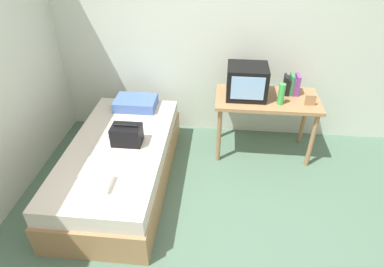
{
  "coord_description": "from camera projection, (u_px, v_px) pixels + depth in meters",
  "views": [
    {
      "loc": [
        0.08,
        -1.84,
        2.5
      ],
      "look_at": [
        -0.2,
        0.98,
        0.56
      ],
      "focal_mm": 30.79,
      "sensor_mm": 36.0,
      "label": 1
    }
  ],
  "objects": [
    {
      "name": "remote_silver",
      "position": [
        110.0,
        133.0,
        3.51
      ],
      "size": [
        0.04,
        0.14,
        0.02
      ],
      "primitive_type": "cube",
      "color": "#B7B7BC",
      "rests_on": "bed"
    },
    {
      "name": "picture_frame",
      "position": [
        310.0,
        100.0,
        3.53
      ],
      "size": [
        0.11,
        0.02,
        0.12
      ],
      "primitive_type": "cube",
      "color": "#9E754C",
      "rests_on": "desk"
    },
    {
      "name": "remote_dark",
      "position": [
        106.0,
        183.0,
        2.87
      ],
      "size": [
        0.04,
        0.16,
        0.02
      ],
      "primitive_type": "cube",
      "color": "black",
      "rests_on": "bed"
    },
    {
      "name": "magazine",
      "position": [
        94.0,
        167.0,
        3.06
      ],
      "size": [
        0.21,
        0.29,
        0.01
      ],
      "primitive_type": "cube",
      "color": "white",
      "rests_on": "bed"
    },
    {
      "name": "folded_towel",
      "position": [
        95.0,
        182.0,
        2.84
      ],
      "size": [
        0.28,
        0.22,
        0.07
      ],
      "primitive_type": "cube",
      "color": "white",
      "rests_on": "bed"
    },
    {
      "name": "water_bottle",
      "position": [
        281.0,
        94.0,
        3.52
      ],
      "size": [
        0.07,
        0.07,
        0.24
      ],
      "primitive_type": "cylinder",
      "color": "green",
      "rests_on": "desk"
    },
    {
      "name": "handbag",
      "position": [
        127.0,
        135.0,
        3.33
      ],
      "size": [
        0.3,
        0.2,
        0.23
      ],
      "color": "black",
      "rests_on": "bed"
    },
    {
      "name": "wall_back",
      "position": [
        217.0,
        33.0,
        3.84
      ],
      "size": [
        5.2,
        0.1,
        2.6
      ],
      "primitive_type": "cube",
      "color": "silver",
      "rests_on": "ground"
    },
    {
      "name": "tv",
      "position": [
        247.0,
        82.0,
        3.63
      ],
      "size": [
        0.44,
        0.39,
        0.36
      ],
      "color": "black",
      "rests_on": "desk"
    },
    {
      "name": "pillow",
      "position": [
        136.0,
        103.0,
        3.96
      ],
      "size": [
        0.49,
        0.35,
        0.12
      ],
      "primitive_type": "cube",
      "color": "#4766AD",
      "rests_on": "bed"
    },
    {
      "name": "desk",
      "position": [
        266.0,
        105.0,
        3.76
      ],
      "size": [
        1.16,
        0.6,
        0.74
      ],
      "color": "#9E754C",
      "rests_on": "ground"
    },
    {
      "name": "book_row",
      "position": [
        292.0,
        85.0,
        3.73
      ],
      "size": [
        0.16,
        0.16,
        0.23
      ],
      "color": "black",
      "rests_on": "desk"
    },
    {
      "name": "ground_plane",
      "position": [
        203.0,
        249.0,
        2.93
      ],
      "size": [
        8.0,
        8.0,
        0.0
      ],
      "primitive_type": "plane",
      "color": "#4C6B56"
    },
    {
      "name": "bed",
      "position": [
        120.0,
        164.0,
        3.5
      ],
      "size": [
        1.0,
        2.0,
        0.51
      ],
      "color": "#9E754C",
      "rests_on": "ground"
    }
  ]
}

